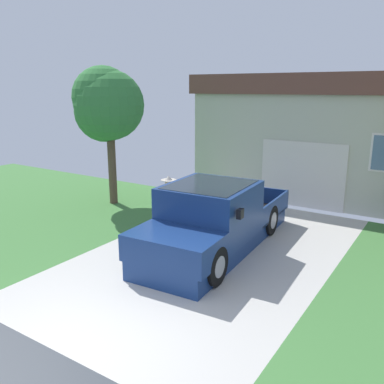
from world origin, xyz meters
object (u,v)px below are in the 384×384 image
(pickup_truck, at_px, (212,222))
(person_with_hat, at_px, (169,204))
(neighbor_tree, at_px, (106,105))
(handbag, at_px, (170,234))
(house_with_garage, at_px, (338,133))

(pickup_truck, bearing_deg, person_with_hat, -16.56)
(person_with_hat, height_order, neighbor_tree, neighbor_tree)
(pickup_truck, distance_m, handbag, 1.44)
(handbag, bearing_deg, pickup_truck, -3.90)
(pickup_truck, xyz_separation_m, house_with_garage, (0.80, 8.03, 1.41))
(pickup_truck, distance_m, person_with_hat, 1.53)
(person_with_hat, bearing_deg, neighbor_tree, 177.66)
(pickup_truck, bearing_deg, handbag, -7.56)
(handbag, distance_m, house_with_garage, 8.45)
(house_with_garage, distance_m, neighbor_tree, 8.59)
(pickup_truck, height_order, handbag, pickup_truck)
(house_with_garage, height_order, neighbor_tree, neighbor_tree)
(house_with_garage, bearing_deg, neighbor_tree, -131.84)
(pickup_truck, xyz_separation_m, neighbor_tree, (-4.88, 1.68, 2.52))
(handbag, distance_m, neighbor_tree, 5.01)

